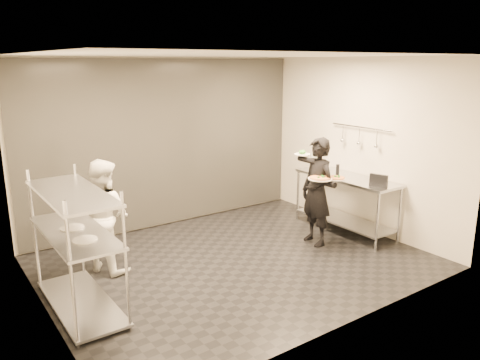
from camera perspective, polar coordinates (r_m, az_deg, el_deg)
room_shell at (r=7.19m, az=-5.88°, el=3.59°), size 5.00×4.00×2.80m
pass_rack at (r=5.51m, az=-19.35°, el=-7.33°), size 0.60×1.60×1.50m
prep_counter at (r=7.81m, az=12.77°, el=-1.68°), size 0.60×1.80×0.92m
utensil_rail at (r=7.80m, az=14.37°, el=5.14°), size 0.07×1.20×0.31m
waiter at (r=7.13m, az=9.38°, el=-1.42°), size 0.45×0.63×1.64m
chef at (r=6.40m, az=-16.24°, el=-4.19°), size 0.83×0.91×1.51m
pizza_plate_near at (r=6.88m, az=9.76°, el=0.22°), size 0.35×0.35×0.05m
pizza_plate_far at (r=7.05m, az=11.62°, el=0.25°), size 0.29×0.29×0.05m
salad_plate at (r=7.16m, az=7.61°, el=3.29°), size 0.25×0.25×0.07m
pos_monitor at (r=7.18m, az=16.54°, el=-0.09°), size 0.13×0.27×0.19m
bottle_green at (r=8.24m, az=8.81°, el=2.39°), size 0.07×0.07×0.26m
bottle_clear at (r=8.33m, az=9.39°, el=2.24°), size 0.06×0.06×0.19m
bottle_dark at (r=7.74m, az=11.81°, el=1.20°), size 0.05×0.05×0.19m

